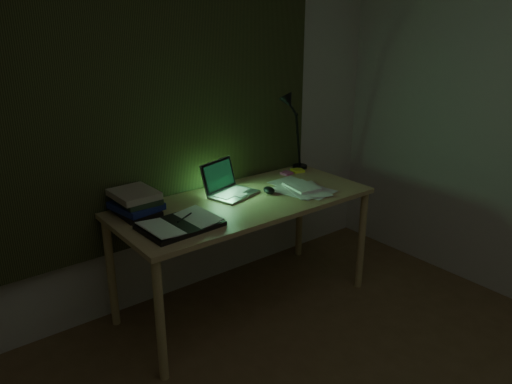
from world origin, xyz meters
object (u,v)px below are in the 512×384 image
desk (244,254)px  book_stack (137,202)px  open_textbook (180,224)px  loose_papers (293,188)px  laptop (234,180)px  desk_lamp (301,130)px

desk → book_stack: 0.78m
open_textbook → loose_papers: bearing=2.0°
desk → laptop: 0.48m
loose_papers → desk: bearing=174.0°
loose_papers → desk_lamp: desk_lamp is taller
desk_lamp → open_textbook: bearing=-162.2°
laptop → desk_lamp: bearing=-2.9°
desk → loose_papers: size_ratio=4.20×
loose_papers → open_textbook: bearing=-175.0°
book_stack → desk_lamp: 1.35m
book_stack → desk: bearing=-18.0°
loose_papers → laptop: bearing=158.7°
desk → loose_papers: loose_papers is taller
desk_lamp → loose_papers: bearing=-137.7°
laptop → open_textbook: 0.57m
desk_lamp → book_stack: bearing=-176.5°
laptop → open_textbook: (-0.51, -0.22, -0.09)m
book_stack → laptop: bearing=-8.7°
desk → open_textbook: 0.65m
desk → laptop: bearing=89.6°
laptop → desk_lamp: size_ratio=0.57×
laptop → open_textbook: bearing=-173.2°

